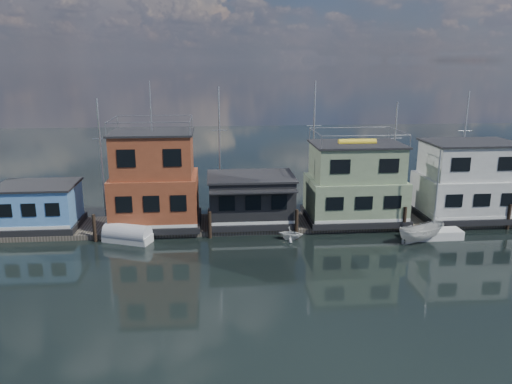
{
  "coord_description": "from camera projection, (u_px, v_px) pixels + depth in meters",
  "views": [
    {
      "loc": [
        -3.56,
        -28.72,
        13.79
      ],
      "look_at": [
        -0.06,
        12.0,
        3.0
      ],
      "focal_mm": 35.0,
      "sensor_mm": 36.0,
      "label": 1
    }
  ],
  "objects": [
    {
      "name": "ground",
      "position": [
        273.0,
        286.0,
        31.48
      ],
      "size": [
        160.0,
        160.0,
        0.0
      ],
      "primitive_type": "plane",
      "color": "black",
      "rests_on": "ground"
    },
    {
      "name": "dinghy_white",
      "position": [
        290.0,
        233.0,
        39.56
      ],
      "size": [
        2.41,
        2.22,
        1.06
      ],
      "primitive_type": "imported",
      "rotation": [
        0.0,
        0.0,
        1.29
      ],
      "color": "white",
      "rests_on": "ground"
    },
    {
      "name": "houseboat_blue",
      "position": [
        39.0,
        206.0,
        40.99
      ],
      "size": [
        6.4,
        4.9,
        3.66
      ],
      "color": "black",
      "rests_on": "dock"
    },
    {
      "name": "houseboat_dark",
      "position": [
        251.0,
        199.0,
        42.37
      ],
      "size": [
        7.4,
        6.1,
        4.06
      ],
      "color": "black",
      "rests_on": "dock"
    },
    {
      "name": "dock",
      "position": [
        257.0,
        223.0,
        42.99
      ],
      "size": [
        48.0,
        5.0,
        0.4
      ],
      "primitive_type": "cube",
      "color": "#595147",
      "rests_on": "ground"
    },
    {
      "name": "tarp_runabout",
      "position": [
        127.0,
        235.0,
        39.06
      ],
      "size": [
        4.07,
        2.75,
        1.54
      ],
      "rotation": [
        0.0,
        0.0,
        -0.37
      ],
      "color": "silver",
      "rests_on": "ground"
    },
    {
      "name": "day_sailer",
      "position": [
        433.0,
        233.0,
        39.87
      ],
      "size": [
        4.54,
        1.52,
        7.17
      ],
      "rotation": [
        0.0,
        0.0,
        -0.0
      ],
      "color": "silver",
      "rests_on": "ground"
    },
    {
      "name": "motorboat",
      "position": [
        421.0,
        233.0,
        38.82
      ],
      "size": [
        4.31,
        2.52,
        1.56
      ],
      "primitive_type": "imported",
      "rotation": [
        0.0,
        0.0,
        1.83
      ],
      "color": "silver",
      "rests_on": "ground"
    },
    {
      "name": "houseboat_red",
      "position": [
        155.0,
        181.0,
        41.29
      ],
      "size": [
        7.4,
        5.9,
        11.86
      ],
      "color": "black",
      "rests_on": "dock"
    },
    {
      "name": "pilings",
      "position": [
        256.0,
        224.0,
        40.04
      ],
      "size": [
        42.28,
        0.28,
        2.2
      ],
      "color": "#2D2116",
      "rests_on": "ground"
    },
    {
      "name": "background_masts",
      "position": [
        301.0,
        149.0,
        47.8
      ],
      "size": [
        36.4,
        0.16,
        12.0
      ],
      "color": "silver",
      "rests_on": "ground"
    },
    {
      "name": "houseboat_green",
      "position": [
        355.0,
        184.0,
        42.84
      ],
      "size": [
        8.4,
        5.9,
        7.03
      ],
      "color": "black",
      "rests_on": "dock"
    },
    {
      "name": "houseboat_white",
      "position": [
        467.0,
        181.0,
        43.67
      ],
      "size": [
        8.4,
        5.9,
        6.66
      ],
      "color": "black",
      "rests_on": "dock"
    }
  ]
}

